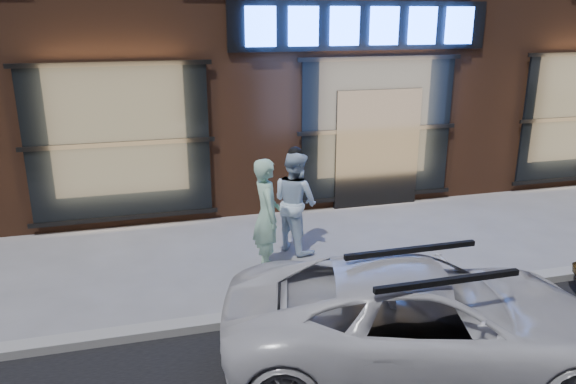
% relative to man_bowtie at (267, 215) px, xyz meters
% --- Properties ---
extents(ground, '(90.00, 90.00, 0.00)m').
position_rel_man_bowtie_xyz_m(ground, '(2.87, -1.49, -0.89)').
color(ground, slate).
rests_on(ground, ground).
extents(curb, '(60.00, 0.25, 0.12)m').
position_rel_man_bowtie_xyz_m(curb, '(2.87, -1.49, -0.83)').
color(curb, gray).
rests_on(curb, ground).
extents(man_bowtie, '(0.44, 0.66, 1.78)m').
position_rel_man_bowtie_xyz_m(man_bowtie, '(0.00, 0.00, 0.00)').
color(man_bowtie, '#A2D5B9').
rests_on(man_bowtie, ground).
extents(man_cap, '(0.95, 1.03, 1.71)m').
position_rel_man_bowtie_xyz_m(man_cap, '(0.62, 0.63, -0.04)').
color(man_cap, white).
rests_on(man_cap, ground).
extents(white_suv, '(4.78, 3.11, 1.22)m').
position_rel_man_bowtie_xyz_m(white_suv, '(1.08, -2.96, -0.28)').
color(white_suv, silver).
rests_on(white_suv, ground).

